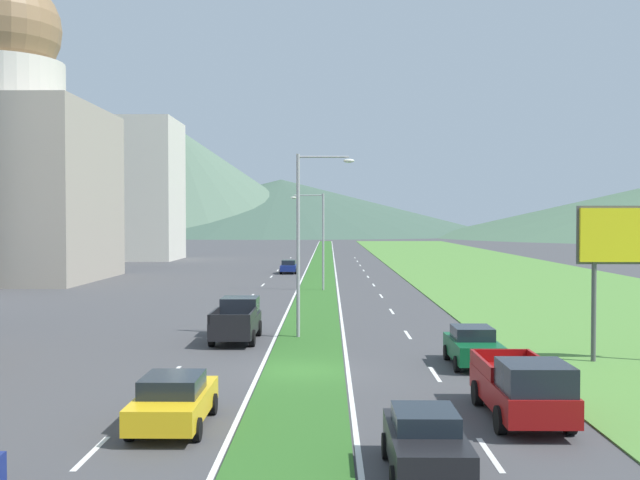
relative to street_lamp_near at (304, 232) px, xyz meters
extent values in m
plane|color=#424244|center=(0.25, -8.46, -5.36)|extent=(600.00, 600.00, 0.00)
cube|color=#2D6023|center=(0.25, 51.54, -5.33)|extent=(3.20, 240.00, 0.06)
cube|color=#518438|center=(20.85, 51.54, -5.33)|extent=(24.00, 240.00, 0.06)
cube|color=silver|center=(-4.85, -18.62, -5.35)|extent=(0.16, 2.80, 0.01)
cube|color=silver|center=(-4.85, -8.79, -5.35)|extent=(0.16, 2.80, 0.01)
cube|color=silver|center=(-4.85, 1.05, -5.35)|extent=(0.16, 2.80, 0.01)
cube|color=silver|center=(-4.85, 10.89, -5.35)|extent=(0.16, 2.80, 0.01)
cube|color=silver|center=(-4.85, 20.72, -5.35)|extent=(0.16, 2.80, 0.01)
cube|color=silver|center=(-4.85, 30.56, -5.35)|extent=(0.16, 2.80, 0.01)
cube|color=silver|center=(-4.85, 40.40, -5.35)|extent=(0.16, 2.80, 0.01)
cube|color=silver|center=(-4.85, 50.24, -5.35)|extent=(0.16, 2.80, 0.01)
cube|color=silver|center=(-4.85, 60.07, -5.35)|extent=(0.16, 2.80, 0.01)
cube|color=silver|center=(-4.85, 69.91, -5.35)|extent=(0.16, 2.80, 0.01)
cube|color=silver|center=(-4.85, 79.75, -5.35)|extent=(0.16, 2.80, 0.01)
cube|color=silver|center=(5.35, -18.62, -5.35)|extent=(0.16, 2.80, 0.01)
cube|color=silver|center=(5.35, -8.79, -5.35)|extent=(0.16, 2.80, 0.01)
cube|color=silver|center=(5.35, 1.05, -5.35)|extent=(0.16, 2.80, 0.01)
cube|color=silver|center=(5.35, 10.89, -5.35)|extent=(0.16, 2.80, 0.01)
cube|color=silver|center=(5.35, 20.72, -5.35)|extent=(0.16, 2.80, 0.01)
cube|color=silver|center=(5.35, 30.56, -5.35)|extent=(0.16, 2.80, 0.01)
cube|color=silver|center=(5.35, 40.40, -5.35)|extent=(0.16, 2.80, 0.01)
cube|color=silver|center=(5.35, 50.24, -5.35)|extent=(0.16, 2.80, 0.01)
cube|color=silver|center=(5.35, 60.07, -5.35)|extent=(0.16, 2.80, 0.01)
cube|color=silver|center=(5.35, 69.91, -5.35)|extent=(0.16, 2.80, 0.01)
cube|color=silver|center=(5.35, 79.75, -5.35)|extent=(0.16, 2.80, 0.01)
cube|color=silver|center=(-1.50, 51.54, -5.35)|extent=(0.16, 240.00, 0.01)
cube|color=silver|center=(2.00, 51.54, -5.35)|extent=(0.16, 240.00, 0.01)
cube|color=#9E9384|center=(-30.70, 35.51, 3.23)|extent=(18.33, 18.33, 17.18)
cylinder|color=beige|center=(-30.70, 35.51, 13.99)|extent=(11.37, 11.37, 4.33)
sphere|color=olive|center=(-30.70, 35.51, 19.40)|extent=(10.83, 10.83, 10.83)
cube|color=beige|center=(-27.96, 74.12, 5.17)|extent=(12.65, 12.65, 21.05)
cone|color=#516B56|center=(-60.65, 260.81, 16.33)|extent=(129.23, 129.23, 43.37)
cone|color=#3D5647|center=(-19.10, 277.21, 6.27)|extent=(183.70, 183.70, 23.26)
cylinder|color=#99999E|center=(-0.32, -0.01, -0.70)|extent=(0.18, 0.18, 9.32)
cylinder|color=#99999E|center=(0.97, 0.02, 3.81)|extent=(2.57, 0.14, 0.10)
ellipsoid|color=silver|center=(2.25, 0.04, 3.61)|extent=(0.56, 0.28, 0.20)
cylinder|color=#99999E|center=(0.75, 25.10, -1.25)|extent=(0.18, 0.18, 8.23)
cylinder|color=#99999E|center=(-0.48, 25.16, 2.72)|extent=(2.47, 0.21, 0.10)
ellipsoid|color=silver|center=(-1.72, 25.21, 2.52)|extent=(0.56, 0.28, 0.20)
cylinder|color=#4C4C51|center=(12.34, -6.36, -3.24)|extent=(0.20, 0.20, 4.24)
cube|color=yellow|center=(13.83, -6.46, 0.00)|extent=(4.27, 0.16, 2.25)
cube|color=#4C4C51|center=(13.83, -6.34, 0.00)|extent=(4.47, 0.08, 2.45)
cube|color=#0C5128|center=(7.16, -7.10, -4.66)|extent=(1.81, 4.14, 0.76)
cube|color=black|center=(7.16, -6.93, -4.02)|extent=(1.56, 1.82, 0.51)
cylinder|color=black|center=(8.03, -8.38, -5.04)|extent=(0.22, 0.64, 0.64)
cylinder|color=black|center=(6.29, -8.38, -5.04)|extent=(0.22, 0.64, 0.64)
cylinder|color=black|center=(8.03, -5.82, -5.04)|extent=(0.22, 0.64, 0.64)
cylinder|color=black|center=(6.29, -5.82, -5.04)|extent=(0.22, 0.64, 0.64)
cube|color=yellow|center=(-3.23, -16.19, -4.69)|extent=(1.89, 4.47, 0.69)
cube|color=black|center=(-3.23, -16.36, -4.08)|extent=(1.63, 1.97, 0.52)
cylinder|color=black|center=(-4.14, -14.80, -5.04)|extent=(0.22, 0.64, 0.64)
cylinder|color=black|center=(-2.32, -14.80, -5.04)|extent=(0.22, 0.64, 0.64)
cylinder|color=black|center=(-4.14, -17.57, -5.04)|extent=(0.22, 0.64, 0.64)
cylinder|color=black|center=(-2.32, -17.57, -5.04)|extent=(0.22, 0.64, 0.64)
cube|color=black|center=(3.51, -20.20, -4.66)|extent=(1.71, 4.01, 0.75)
cube|color=black|center=(3.51, -20.04, -4.06)|extent=(1.47, 1.76, 0.45)
cylinder|color=black|center=(4.33, -18.95, -5.04)|extent=(0.22, 0.64, 0.64)
cylinder|color=black|center=(2.69, -18.95, -5.04)|extent=(0.22, 0.64, 0.64)
cube|color=navy|center=(-3.28, 45.48, -4.72)|extent=(1.72, 4.26, 0.64)
cube|color=black|center=(-3.28, 45.31, -4.13)|extent=(1.48, 1.88, 0.55)
cylinder|color=black|center=(-4.11, 46.80, -5.04)|extent=(0.22, 0.64, 0.64)
cylinder|color=black|center=(-2.45, 46.80, -5.04)|extent=(0.22, 0.64, 0.64)
cylinder|color=black|center=(-4.11, 44.16, -5.04)|extent=(0.22, 0.64, 0.64)
cylinder|color=black|center=(-2.45, 44.16, -5.04)|extent=(0.22, 0.64, 0.64)
cube|color=maroon|center=(7.00, -15.18, -4.56)|extent=(2.00, 5.40, 0.80)
cube|color=black|center=(7.00, -16.78, -3.76)|extent=(1.84, 2.00, 0.80)
cube|color=maroon|center=(7.94, -14.08, -3.94)|extent=(0.10, 3.20, 0.44)
cube|color=maroon|center=(6.06, -14.08, -3.94)|extent=(0.10, 3.20, 0.44)
cube|color=maroon|center=(7.00, -12.53, -3.94)|extent=(1.84, 0.10, 0.44)
cylinder|color=black|center=(7.96, -16.80, -4.96)|extent=(0.26, 0.80, 0.80)
cylinder|color=black|center=(6.04, -16.80, -4.96)|extent=(0.26, 0.80, 0.80)
cylinder|color=black|center=(7.96, -13.56, -4.96)|extent=(0.26, 0.80, 0.80)
cylinder|color=black|center=(6.04, -13.56, -4.96)|extent=(0.26, 0.80, 0.80)
cube|color=black|center=(-3.34, -0.97, -4.56)|extent=(2.00, 5.40, 0.80)
cube|color=black|center=(-3.34, 0.63, -3.76)|extent=(1.84, 2.00, 0.80)
cube|color=black|center=(-4.28, -2.07, -3.94)|extent=(0.10, 3.20, 0.44)
cube|color=black|center=(-2.40, -2.07, -3.94)|extent=(0.10, 3.20, 0.44)
cube|color=black|center=(-3.34, -3.62, -3.94)|extent=(1.84, 0.10, 0.44)
cylinder|color=black|center=(-4.30, 0.65, -4.96)|extent=(0.26, 0.80, 0.80)
cylinder|color=black|center=(-2.38, 0.65, -4.96)|extent=(0.26, 0.80, 0.80)
cylinder|color=black|center=(-4.30, -2.59, -4.96)|extent=(0.26, 0.80, 0.80)
cylinder|color=black|center=(-2.38, -2.59, -4.96)|extent=(0.26, 0.80, 0.80)
camera|label=1|loc=(1.25, -37.35, 0.62)|focal=41.55mm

